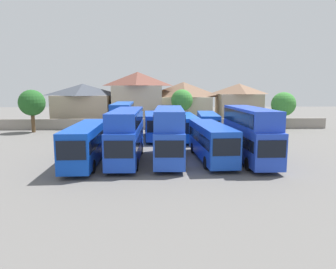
# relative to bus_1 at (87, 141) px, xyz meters

# --- Properties ---
(ground) EXTENTS (140.00, 140.00, 0.00)m
(ground) POSITION_rel_bus_1_xyz_m (7.62, 18.39, -2.02)
(ground) COLOR #605E5B
(depot_boundary_wall) EXTENTS (56.00, 0.50, 1.80)m
(depot_boundary_wall) POSITION_rel_bus_1_xyz_m (7.62, 23.66, -1.12)
(depot_boundary_wall) COLOR gray
(depot_boundary_wall) RESTS_ON ground
(bus_1) EXTENTS (2.76, 11.57, 3.54)m
(bus_1) POSITION_rel_bus_1_xyz_m (0.00, 0.00, 0.00)
(bus_1) COLOR #0E41BE
(bus_1) RESTS_ON ground
(bus_2) EXTENTS (2.71, 11.11, 4.87)m
(bus_2) POSITION_rel_bus_1_xyz_m (3.60, 0.64, 0.73)
(bus_2) COLOR blue
(bus_2) RESTS_ON ground
(bus_3) EXTENTS (2.98, 10.40, 5.02)m
(bus_3) POSITION_rel_bus_1_xyz_m (7.63, 0.46, 0.80)
(bus_3) COLOR blue
(bus_3) RESTS_ON ground
(bus_4) EXTENTS (3.09, 10.89, 3.45)m
(bus_4) POSITION_rel_bus_1_xyz_m (11.64, 0.75, -0.05)
(bus_4) COLOR blue
(bus_4) RESTS_ON ground
(bus_5) EXTENTS (2.69, 11.00, 5.04)m
(bus_5) POSITION_rel_bus_1_xyz_m (15.23, 0.36, 0.82)
(bus_5) COLOR blue
(bus_5) RESTS_ON ground
(bus_6) EXTENTS (2.77, 11.77, 4.89)m
(bus_6) POSITION_rel_bus_1_xyz_m (1.84, 13.98, 0.74)
(bus_6) COLOR blue
(bus_6) RESTS_ON ground
(bus_7) EXTENTS (3.02, 10.29, 3.51)m
(bus_7) POSITION_rel_bus_1_xyz_m (6.19, 13.63, -0.01)
(bus_7) COLOR blue
(bus_7) RESTS_ON ground
(bus_8) EXTENTS (2.79, 11.26, 3.29)m
(bus_8) POSITION_rel_bus_1_xyz_m (10.36, 13.34, -0.13)
(bus_8) COLOR blue
(bus_8) RESTS_ON ground
(bus_9) EXTENTS (3.24, 10.23, 3.47)m
(bus_9) POSITION_rel_bus_1_xyz_m (13.51, 13.88, -0.04)
(bus_9) COLOR blue
(bus_9) RESTS_ON ground
(house_terrace_left) EXTENTS (10.54, 8.24, 7.72)m
(house_terrace_left) POSITION_rel_bus_1_xyz_m (-7.17, 29.84, 1.92)
(house_terrace_left) COLOR tan
(house_terrace_left) RESTS_ON ground
(house_terrace_centre) EXTENTS (9.35, 8.18, 9.91)m
(house_terrace_centre) POSITION_rel_bus_1_xyz_m (2.96, 30.04, 3.03)
(house_terrace_centre) COLOR #C6B293
(house_terrace_centre) RESTS_ON ground
(house_terrace_right) EXTENTS (10.84, 6.48, 8.08)m
(house_terrace_right) POSITION_rel_bus_1_xyz_m (11.62, 31.08, 2.11)
(house_terrace_right) COLOR beige
(house_terrace_right) RESTS_ON ground
(house_terrace_far_right) EXTENTS (8.06, 6.87, 7.78)m
(house_terrace_far_right) POSITION_rel_bus_1_xyz_m (21.92, 29.34, 1.94)
(house_terrace_far_right) COLOR tan
(house_terrace_far_right) RESTS_ON ground
(tree_left_of_lot) EXTENTS (4.05, 4.05, 6.68)m
(tree_left_of_lot) POSITION_rel_bus_1_xyz_m (-12.96, 20.66, 2.60)
(tree_left_of_lot) COLOR brown
(tree_left_of_lot) RESTS_ON ground
(tree_behind_wall) EXTENTS (3.83, 3.83, 6.72)m
(tree_behind_wall) POSITION_rel_bus_1_xyz_m (10.95, 26.16, 2.75)
(tree_behind_wall) COLOR brown
(tree_behind_wall) RESTS_ON ground
(tree_right_of_lot) EXTENTS (3.95, 3.95, 6.28)m
(tree_right_of_lot) POSITION_rel_bus_1_xyz_m (27.28, 21.66, 2.26)
(tree_right_of_lot) COLOR brown
(tree_right_of_lot) RESTS_ON ground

